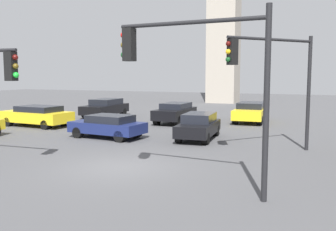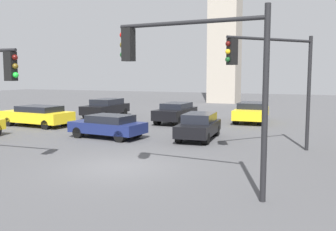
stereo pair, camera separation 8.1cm
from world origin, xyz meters
name	(u,v)px [view 1 (the left image)]	position (x,y,z in m)	size (l,w,h in m)	color
ground_plane	(119,167)	(0.00, 0.00, 0.00)	(107.73, 107.73, 0.00)	#4C4C4F
traffic_light_0	(273,68)	(4.87, 4.26, 3.65)	(3.02, 3.55, 5.03)	black
traffic_light_2	(192,63)	(3.36, -1.67, 3.70)	(4.57, 0.61, 5.18)	black
car_0	(37,115)	(-10.32, 7.52, 0.72)	(4.87, 2.35, 1.33)	yellow
car_1	(251,112)	(2.17, 14.93, 0.74)	(2.12, 4.61, 1.38)	yellow
car_2	(199,126)	(0.90, 6.79, 0.71)	(1.94, 4.05, 1.35)	black
car_5	(108,126)	(-3.68, 5.35, 0.66)	(4.13, 2.22, 1.23)	navy
car_6	(175,112)	(-2.58, 12.40, 0.76)	(1.86, 4.14, 1.39)	black
car_7	(105,107)	(-9.05, 13.84, 0.75)	(1.95, 4.43, 1.42)	black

